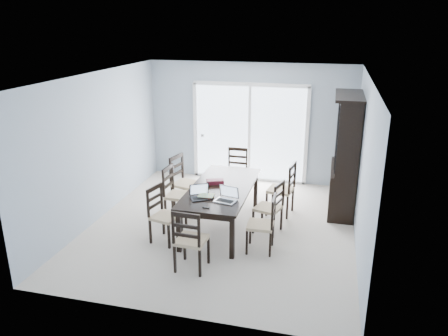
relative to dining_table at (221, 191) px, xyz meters
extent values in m
plane|color=beige|center=(0.00, 0.00, -0.67)|extent=(5.00, 5.00, 0.00)
plane|color=white|center=(0.00, 0.00, 1.93)|extent=(5.00, 5.00, 0.00)
cube|color=#93A2B0|center=(0.00, 2.50, 0.63)|extent=(4.50, 0.02, 2.60)
cube|color=#93A2B0|center=(-2.25, 0.00, 0.63)|extent=(0.02, 5.00, 2.60)
cube|color=#93A2B0|center=(2.25, 0.00, 0.63)|extent=(0.02, 5.00, 2.60)
cube|color=gray|center=(0.00, 3.50, -0.72)|extent=(4.50, 2.00, 0.10)
cube|color=#99999E|center=(0.00, 4.50, -0.12)|extent=(4.50, 0.06, 1.10)
cube|color=black|center=(0.00, 0.00, 0.06)|extent=(1.00, 2.20, 0.04)
cube|color=black|center=(0.00, 0.00, 0.00)|extent=(0.88, 2.08, 0.10)
cube|color=black|center=(-0.42, -1.00, -0.33)|extent=(0.07, 0.07, 0.69)
cube|color=black|center=(0.42, -1.00, -0.33)|extent=(0.07, 0.07, 0.69)
cube|color=black|center=(-0.42, 1.00, -0.33)|extent=(0.07, 0.07, 0.69)
cube|color=black|center=(0.42, 1.00, -0.33)|extent=(0.07, 0.07, 0.69)
cube|color=black|center=(2.01, 1.25, -0.25)|extent=(0.45, 1.30, 0.85)
cube|color=black|center=(2.04, 1.25, 0.83)|extent=(0.38, 1.30, 1.30)
cube|color=black|center=(2.01, 1.25, 1.50)|extent=(0.50, 1.38, 0.05)
cube|color=black|center=(1.84, 0.83, 0.83)|extent=(0.02, 0.36, 1.18)
cube|color=black|center=(1.84, 1.25, 0.83)|extent=(0.02, 0.36, 1.18)
cube|color=black|center=(1.84, 1.67, 0.83)|extent=(0.02, 0.36, 1.18)
cube|color=silver|center=(0.00, 2.48, 0.38)|extent=(2.40, 0.02, 2.10)
cube|color=white|center=(0.00, 2.46, 1.47)|extent=(2.52, 0.05, 0.08)
cube|color=white|center=(0.00, 2.46, 0.38)|extent=(0.06, 0.05, 2.10)
cube|color=white|center=(0.00, 2.46, -0.65)|extent=(2.52, 0.05, 0.05)
cube|color=black|center=(-0.87, -0.51, -0.47)|extent=(0.04, 0.04, 0.41)
cube|color=black|center=(-0.96, -0.86, -0.47)|extent=(0.04, 0.04, 0.41)
cube|color=black|center=(-0.52, -0.60, -0.47)|extent=(0.04, 0.04, 0.41)
cube|color=black|center=(-0.61, -0.95, -0.47)|extent=(0.04, 0.04, 0.41)
cube|color=tan|center=(-0.74, -0.73, -0.24)|extent=(0.48, 0.48, 0.05)
cube|color=black|center=(-0.98, 0.31, -0.45)|extent=(0.04, 0.04, 0.44)
cube|color=black|center=(-1.01, -0.08, -0.45)|extent=(0.04, 0.04, 0.44)
cube|color=black|center=(-0.59, 0.28, -0.45)|extent=(0.04, 0.04, 0.44)
cube|color=black|center=(-0.62, -0.10, -0.45)|extent=(0.04, 0.04, 0.44)
cube|color=tan|center=(-0.80, 0.10, -0.21)|extent=(0.46, 0.46, 0.05)
cube|color=black|center=(-1.00, 0.89, -0.45)|extent=(0.04, 0.04, 0.45)
cube|color=black|center=(-1.10, 0.51, -0.45)|extent=(0.04, 0.04, 0.45)
cube|color=black|center=(-0.61, 0.79, -0.45)|extent=(0.04, 0.04, 0.45)
cube|color=black|center=(-0.71, 0.40, -0.45)|extent=(0.04, 0.04, 0.45)
cube|color=tan|center=(-0.85, 0.65, -0.20)|extent=(0.54, 0.54, 0.05)
cube|color=black|center=(0.97, -0.82, -0.47)|extent=(0.03, 0.03, 0.40)
cube|color=black|center=(0.96, -0.46, -0.47)|extent=(0.03, 0.03, 0.40)
cube|color=black|center=(0.61, -0.83, -0.47)|extent=(0.03, 0.03, 0.40)
cube|color=black|center=(0.60, -0.48, -0.47)|extent=(0.03, 0.03, 0.40)
cube|color=tan|center=(0.79, -0.65, -0.25)|extent=(0.41, 0.41, 0.05)
cube|color=black|center=(0.93, -0.21, -0.47)|extent=(0.04, 0.04, 0.41)
cube|color=black|center=(1.02, 0.14, -0.47)|extent=(0.04, 0.04, 0.41)
cube|color=black|center=(0.58, -0.11, -0.47)|extent=(0.04, 0.04, 0.41)
cube|color=black|center=(0.68, 0.24, -0.47)|extent=(0.04, 0.04, 0.41)
cube|color=tan|center=(0.80, 0.01, -0.24)|extent=(0.49, 0.49, 0.05)
cube|color=black|center=(1.07, 0.59, -0.45)|extent=(0.04, 0.04, 0.44)
cube|color=black|center=(1.13, 0.97, -0.45)|extent=(0.04, 0.04, 0.44)
cube|color=black|center=(0.69, 0.65, -0.45)|extent=(0.04, 0.04, 0.44)
cube|color=black|center=(0.75, 1.03, -0.45)|extent=(0.04, 0.04, 0.44)
cube|color=tan|center=(0.91, 0.81, -0.21)|extent=(0.49, 0.49, 0.05)
cube|color=black|center=(-0.28, -1.59, -0.46)|extent=(0.04, 0.04, 0.43)
cube|color=black|center=(0.10, -1.60, -0.46)|extent=(0.04, 0.04, 0.43)
cube|color=black|center=(-0.26, -1.21, -0.46)|extent=(0.04, 0.04, 0.43)
cube|color=black|center=(0.12, -1.23, -0.46)|extent=(0.04, 0.04, 0.43)
cube|color=tan|center=(-0.08, -1.41, -0.22)|extent=(0.44, 0.44, 0.05)
cube|color=black|center=(0.09, 1.73, -0.46)|extent=(0.03, 0.03, 0.42)
cube|color=black|center=(-0.28, 1.73, -0.46)|extent=(0.03, 0.03, 0.42)
cube|color=black|center=(0.09, 1.36, -0.46)|extent=(0.03, 0.03, 0.42)
cube|color=black|center=(-0.28, 1.36, -0.46)|extent=(0.03, 0.03, 0.42)
cube|color=tan|center=(-0.10, 1.54, -0.23)|extent=(0.41, 0.41, 0.05)
cube|color=black|center=(-0.18, -0.60, 0.09)|extent=(0.38, 0.35, 0.02)
cube|color=silver|center=(-0.18, -0.60, 0.19)|extent=(0.26, 0.17, 0.17)
cube|color=#B3B3B5|center=(0.22, -0.61, 0.09)|extent=(0.37, 0.30, 0.02)
cube|color=silver|center=(0.22, -0.61, 0.20)|extent=(0.29, 0.10, 0.17)
cube|color=maroon|center=(-0.13, -0.53, 0.09)|extent=(0.24, 0.19, 0.03)
cube|color=gold|center=(-0.12, -0.53, 0.11)|extent=(0.25, 0.20, 0.01)
cube|color=black|center=(0.00, -0.92, 0.08)|extent=(0.11, 0.05, 0.01)
cube|color=#440D1A|center=(-0.14, 0.11, 0.11)|extent=(0.32, 0.24, 0.07)
cube|color=maroon|center=(-0.26, 3.41, -0.21)|extent=(2.02, 1.84, 0.93)
cube|color=#989898|center=(-0.26, 3.41, 0.28)|extent=(2.08, 1.90, 0.06)
camera|label=1|loc=(1.73, -6.69, 2.75)|focal=35.00mm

